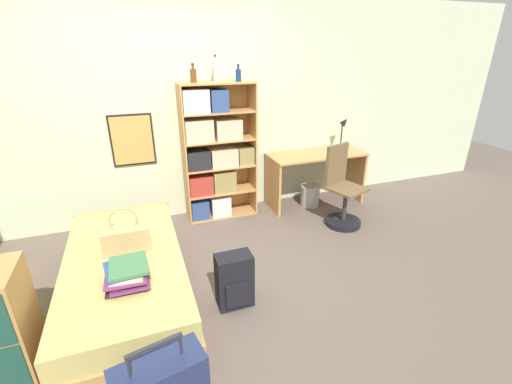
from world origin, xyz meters
The scene contains 14 objects.
ground_plane centered at (0.00, 0.00, 0.00)m, with size 14.00×14.00×0.00m, color #66564C.
wall_back centered at (0.00, 1.53, 1.30)m, with size 10.00×0.09×2.60m.
bed centered at (-0.63, 0.02, 0.22)m, with size 0.95×1.92×0.44m.
handbag centered at (-0.58, 0.08, 0.55)m, with size 0.38×0.21×0.39m.
book_stack_on_bed centered at (-0.58, -0.38, 0.51)m, with size 0.32×0.36×0.15m.
bookcase centered at (0.47, 1.31, 0.81)m, with size 0.87×0.33×1.65m.
bottle_green centered at (0.29, 1.32, 1.73)m, with size 0.07×0.07×0.20m.
bottle_brown centered at (0.55, 1.36, 1.76)m, with size 0.06×0.06×0.29m.
bottle_clear centered at (0.79, 1.28, 1.73)m, with size 0.06×0.06×0.19m.
desk centered at (1.84, 1.22, 0.51)m, with size 1.30×0.52×0.71m.
desk_lamp centered at (2.25, 1.27, 1.02)m, with size 0.15×0.10×0.45m.
desk_chair centered at (1.85, 0.57, 0.33)m, with size 0.50×0.50×0.98m.
backpack centered at (0.21, -0.38, 0.24)m, with size 0.30×0.21×0.48m.
waste_bin centered at (1.75, 1.17, 0.14)m, with size 0.25×0.25×0.29m.
Camera 1 is at (-0.41, -2.61, 2.02)m, focal length 24.00 mm.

